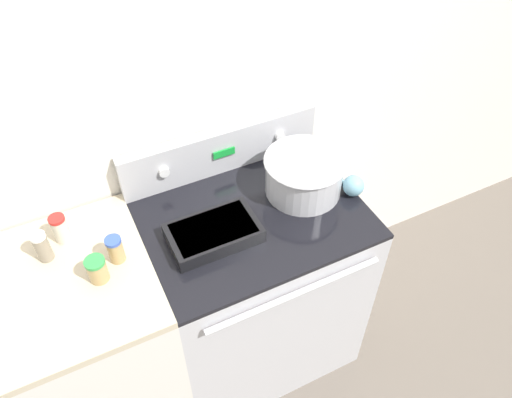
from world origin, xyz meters
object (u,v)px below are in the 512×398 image
at_px(mixing_bowl, 304,173).
at_px(spice_jar_green_cap, 97,270).
at_px(ladle, 352,184).
at_px(casserole_dish, 214,232).
at_px(spice_jar_white_cap, 42,247).
at_px(spice_jar_blue_cap, 115,249).
at_px(spice_jar_red_cap, 60,229).

relative_size(mixing_bowl, spice_jar_green_cap, 3.34).
height_order(ladle, spice_jar_green_cap, spice_jar_green_cap).
distance_m(casserole_dish, spice_jar_white_cap, 0.57).
bearing_deg(mixing_bowl, ladle, -28.67).
height_order(mixing_bowl, spice_jar_white_cap, mixing_bowl).
bearing_deg(spice_jar_white_cap, casserole_dish, -16.40).
height_order(spice_jar_green_cap, spice_jar_white_cap, spice_jar_white_cap).
relative_size(spice_jar_blue_cap, spice_jar_white_cap, 0.87).
distance_m(spice_jar_blue_cap, spice_jar_green_cap, 0.09).
bearing_deg(spice_jar_green_cap, mixing_bowl, 5.52).
bearing_deg(spice_jar_blue_cap, spice_jar_green_cap, -144.89).
height_order(ladle, spice_jar_red_cap, spice_jar_red_cap).
relative_size(spice_jar_green_cap, spice_jar_red_cap, 0.83).
bearing_deg(spice_jar_green_cap, casserole_dish, 0.48).
xyz_separation_m(mixing_bowl, spice_jar_green_cap, (-0.81, -0.08, -0.03)).
relative_size(ladle, spice_jar_blue_cap, 3.17).
relative_size(ladle, spice_jar_red_cap, 2.86).
height_order(spice_jar_blue_cap, spice_jar_red_cap, spice_jar_red_cap).
xyz_separation_m(casserole_dish, spice_jar_red_cap, (-0.48, 0.22, 0.04)).
height_order(spice_jar_blue_cap, spice_jar_white_cap, spice_jar_white_cap).
height_order(mixing_bowl, spice_jar_blue_cap, mixing_bowl).
height_order(mixing_bowl, casserole_dish, mixing_bowl).
bearing_deg(spice_jar_white_cap, mixing_bowl, -5.15).
bearing_deg(spice_jar_blue_cap, ladle, -4.00).
bearing_deg(mixing_bowl, spice_jar_blue_cap, -177.97).
bearing_deg(spice_jar_blue_cap, mixing_bowl, 2.03).
height_order(mixing_bowl, ladle, mixing_bowl).
relative_size(mixing_bowl, spice_jar_red_cap, 2.75).
bearing_deg(casserole_dish, spice_jar_green_cap, -179.52).
xyz_separation_m(spice_jar_red_cap, spice_jar_white_cap, (-0.07, -0.06, 0.00)).
bearing_deg(casserole_dish, ladle, -1.42).
relative_size(spice_jar_green_cap, spice_jar_white_cap, 0.80).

